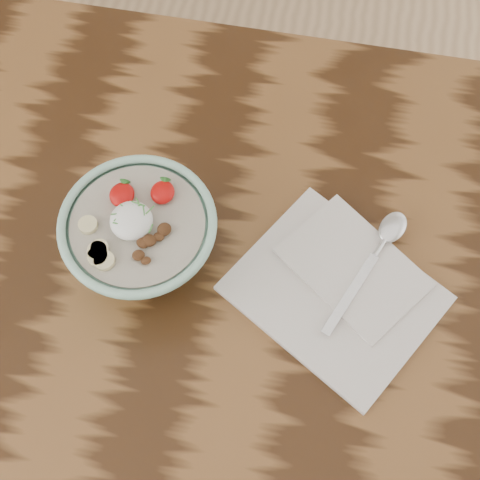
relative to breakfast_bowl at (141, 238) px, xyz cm
name	(u,v)px	position (x,y,z in cm)	size (l,w,h in cm)	color
table	(183,309)	(4.71, -3.14, -15.77)	(160.00, 90.00, 75.00)	#331C0C
breakfast_bowl	(141,238)	(0.00, 0.00, 0.00)	(19.22, 19.22, 12.77)	#97CBB5
napkin	(339,288)	(25.56, 0.24, -5.84)	(31.22, 29.62, 1.51)	silver
spoon	(382,243)	(30.38, 6.97, -4.52)	(10.13, 19.49, 1.06)	silver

